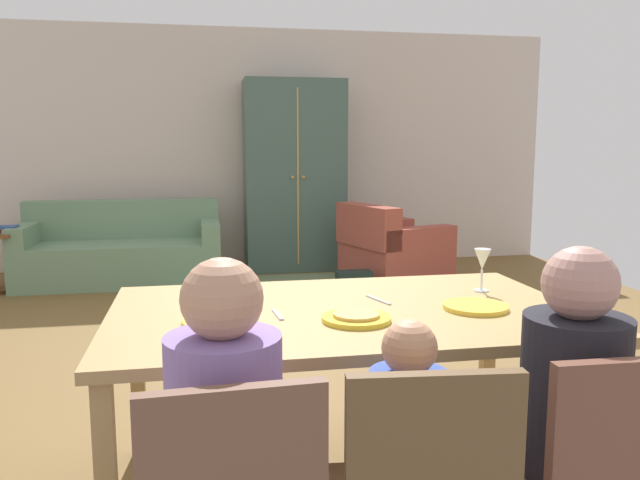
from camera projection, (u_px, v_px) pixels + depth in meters
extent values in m
cube|color=brown|center=(315.00, 349.00, 4.40)|extent=(6.78, 6.46, 0.02)
cube|color=beige|center=(265.00, 149.00, 7.39)|extent=(6.78, 0.10, 2.70)
cube|color=tan|center=(345.00, 314.00, 2.46)|extent=(1.79, 1.10, 0.04)
cube|color=tan|center=(612.00, 445.00, 2.20)|extent=(0.06, 0.06, 0.72)
cube|color=tan|center=(138.00, 377.00, 2.84)|extent=(0.06, 0.06, 0.72)
cube|color=tan|center=(487.00, 355.00, 3.14)|extent=(0.06, 0.06, 0.72)
cylinder|color=yellow|center=(217.00, 321.00, 2.25)|extent=(0.25, 0.25, 0.02)
cylinder|color=#E09F4D|center=(217.00, 317.00, 2.25)|extent=(0.17, 0.17, 0.01)
cylinder|color=yellow|center=(356.00, 319.00, 2.28)|extent=(0.25, 0.25, 0.02)
cylinder|color=#DFA850|center=(356.00, 315.00, 2.28)|extent=(0.17, 0.17, 0.01)
cylinder|color=yellow|center=(476.00, 307.00, 2.45)|extent=(0.25, 0.25, 0.02)
cylinder|color=silver|center=(481.00, 291.00, 2.75)|extent=(0.06, 0.06, 0.01)
cylinder|color=silver|center=(482.00, 280.00, 2.74)|extent=(0.01, 0.01, 0.09)
cone|color=silver|center=(482.00, 259.00, 2.73)|extent=(0.07, 0.07, 0.09)
cube|color=silver|center=(278.00, 314.00, 2.36)|extent=(0.03, 0.15, 0.01)
cube|color=silver|center=(378.00, 300.00, 2.59)|extent=(0.06, 0.17, 0.01)
cube|color=brown|center=(234.00, 478.00, 1.40)|extent=(0.42, 0.06, 0.42)
cylinder|color=#8B6EBC|center=(225.00, 422.00, 1.63)|extent=(0.30, 0.30, 0.46)
sphere|color=tan|center=(222.00, 299.00, 1.59)|extent=(0.21, 0.21, 0.21)
cube|color=brown|center=(435.00, 459.00, 1.48)|extent=(0.42, 0.08, 0.42)
cylinder|color=#3850AD|center=(408.00, 430.00, 1.73)|extent=(0.22, 0.22, 0.33)
sphere|color=tan|center=(409.00, 348.00, 1.70)|extent=(0.15, 0.15, 0.15)
cube|color=brown|center=(629.00, 441.00, 1.57)|extent=(0.42, 0.05, 0.42)
cylinder|color=black|center=(573.00, 395.00, 1.81)|extent=(0.30, 0.30, 0.46)
sphere|color=tan|center=(580.00, 283.00, 1.77)|extent=(0.21, 0.21, 0.21)
cube|color=#6C7D57|center=(298.00, 293.00, 6.01)|extent=(2.60, 1.80, 0.01)
cube|color=gray|center=(121.00, 263.00, 6.45)|extent=(1.98, 0.84, 0.42)
cube|color=gray|center=(123.00, 219.00, 6.72)|extent=(1.98, 0.20, 0.40)
cube|color=gray|center=(25.00, 235.00, 6.24)|extent=(0.18, 0.84, 0.20)
cube|color=gray|center=(210.00, 230.00, 6.57)|extent=(0.18, 0.84, 0.20)
cube|color=#9A4436|center=(395.00, 264.00, 6.36)|extent=(1.07, 1.08, 0.42)
cube|color=#9A4436|center=(368.00, 226.00, 6.14)|extent=(0.46, 0.87, 0.40)
cube|color=#9A4436|center=(417.00, 238.00, 6.03)|extent=(0.85, 0.44, 0.20)
cube|color=#9A4436|center=(377.00, 230.00, 6.60)|extent=(0.85, 0.44, 0.20)
cube|color=#40584E|center=(294.00, 176.00, 7.10)|extent=(1.10, 0.56, 2.10)
cube|color=#C39245|center=(298.00, 177.00, 6.83)|extent=(0.02, 0.01, 1.89)
sphere|color=#C39245|center=(293.00, 177.00, 6.81)|extent=(0.04, 0.04, 0.04)
sphere|color=#C39245|center=(304.00, 177.00, 6.83)|extent=(0.04, 0.04, 0.04)
cube|color=#A33325|center=(7.00, 229.00, 6.07)|extent=(0.22, 0.16, 0.03)
cube|color=#314F8B|center=(5.00, 227.00, 6.00)|extent=(0.22, 0.16, 0.03)
cube|color=black|center=(354.00, 285.00, 5.79)|extent=(0.32, 0.16, 0.26)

